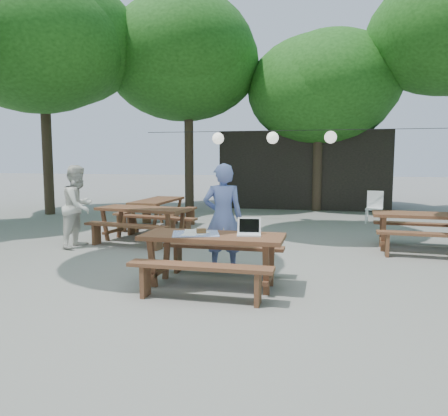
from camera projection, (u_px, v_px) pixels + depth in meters
ground at (237, 275)px, 6.82m from camera, size 80.00×80.00×0.00m
pavilion at (305, 169)px, 16.70m from camera, size 6.00×3.00×2.80m
main_picnic_table at (213, 260)px, 6.19m from camera, size 2.00×1.58×0.75m
picnic_table_nw at (143, 224)px, 9.55m from camera, size 2.11×1.84×0.75m
picnic_table_ne at (426, 232)px, 8.51m from camera, size 2.04×1.69×0.75m
picnic_table_far_w at (157, 213)px, 11.44m from camera, size 1.61×2.01×0.75m
woman at (223, 218)px, 7.01m from camera, size 0.71×0.55×1.74m
second_person at (79, 206)px, 8.92m from camera, size 0.66×0.84×1.68m
plastic_chair at (374, 214)px, 12.31m from camera, size 0.52×0.52×0.90m
laptop at (249, 231)px, 6.12m from camera, size 0.37×0.31×0.24m
tabletop_clutter at (197, 233)px, 6.21m from camera, size 0.79×0.72×0.08m
paper_lanterns at (273, 138)px, 12.39m from camera, size 9.00×0.34×0.38m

